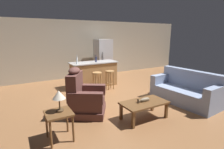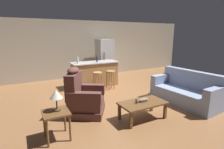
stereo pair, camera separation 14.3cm
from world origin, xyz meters
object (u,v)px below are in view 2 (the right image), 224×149
object	(u,v)px
table_lamp	(56,95)
refrigerator	(105,58)
recliner_near_lamp	(83,98)
bottle_short_amber	(78,60)
fish_figurine	(142,100)
bar_stool_left	(98,78)
end_table	(56,116)
bar_stool_right	(110,76)
couch	(186,92)
coffee_table	(143,105)
bottle_tall_green	(97,59)
kitchen_island	(95,74)

from	to	relation	value
table_lamp	refrigerator	size ratio (longest dim) A/B	0.23
recliner_near_lamp	bottle_short_amber	bearing A→B (deg)	107.49
table_lamp	fish_figurine	bearing A→B (deg)	-3.99
fish_figurine	recliner_near_lamp	bearing A→B (deg)	141.31
bar_stool_left	end_table	bearing A→B (deg)	-128.85
bar_stool_left	bar_stool_right	bearing A→B (deg)	0.00
couch	bar_stool_right	xyz separation A→B (m)	(-1.30, 2.25, 0.13)
bottle_short_amber	recliner_near_lamp	bearing A→B (deg)	-104.63
coffee_table	fish_figurine	world-z (taller)	fish_figurine
coffee_table	refrigerator	xyz separation A→B (m)	(1.11, 4.29, 0.52)
recliner_near_lamp	end_table	xyz separation A→B (m)	(-0.81, -0.81, 0.04)
refrigerator	bottle_short_amber	size ratio (longest dim) A/B	5.52
couch	bar_stool_right	size ratio (longest dim) A/B	2.88
coffee_table	bottle_tall_green	world-z (taller)	bottle_tall_green
coffee_table	bottle_tall_green	bearing A→B (deg)	86.97
couch	table_lamp	size ratio (longest dim) A/B	4.78
bar_stool_right	bottle_short_amber	distance (m)	1.32
recliner_near_lamp	end_table	bearing A→B (deg)	-102.96
bar_stool_left	refrigerator	world-z (taller)	refrigerator
end_table	bottle_tall_green	xyz separation A→B (m)	(2.11, 2.90, 0.59)
coffee_table	bar_stool_left	xyz separation A→B (m)	(-0.07, 2.46, 0.11)
coffee_table	bar_stool_right	distance (m)	2.50
recliner_near_lamp	bar_stool_right	world-z (taller)	recliner_near_lamp
recliner_near_lamp	end_table	size ratio (longest dim) A/B	2.14
coffee_table	kitchen_island	size ratio (longest dim) A/B	0.61
coffee_table	fish_figurine	distance (m)	0.10
table_lamp	bar_stool_right	bearing A→B (deg)	44.30
fish_figurine	kitchen_island	distance (m)	3.06
coffee_table	table_lamp	size ratio (longest dim) A/B	2.68
recliner_near_lamp	bar_stool_right	bearing A→B (deg)	76.08
couch	kitchen_island	size ratio (longest dim) A/B	1.09
couch	end_table	world-z (taller)	couch
kitchen_island	bar_stool_right	size ratio (longest dim) A/B	2.65
coffee_table	couch	world-z (taller)	couch
table_lamp	bar_stool_right	xyz separation A→B (m)	(2.36, 2.30, -0.40)
recliner_near_lamp	refrigerator	distance (m)	4.06
table_lamp	bottle_tall_green	size ratio (longest dim) A/B	1.53
bar_stool_left	couch	bearing A→B (deg)	-51.24
fish_figurine	coffee_table	bearing A→B (deg)	-100.96
couch	bar_stool_left	xyz separation A→B (m)	(-1.81, 2.25, 0.13)
coffee_table	kitchen_island	xyz separation A→B (m)	(0.09, 3.09, 0.11)
fish_figurine	refrigerator	distance (m)	4.42
kitchen_island	refrigerator	bearing A→B (deg)	49.79
fish_figurine	bottle_short_amber	size ratio (longest dim) A/B	1.07
bottle_short_amber	kitchen_island	bearing A→B (deg)	7.22
bar_stool_left	bottle_short_amber	size ratio (longest dim) A/B	2.13
end_table	kitchen_island	bearing A→B (deg)	55.45
table_lamp	bottle_tall_green	world-z (taller)	bottle_tall_green
end_table	bar_stool_left	size ratio (longest dim) A/B	0.82
coffee_table	recliner_near_lamp	bearing A→B (deg)	140.35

